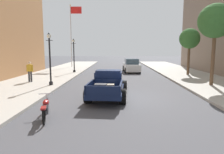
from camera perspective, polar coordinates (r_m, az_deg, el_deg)
The scene contains 11 objects.
ground_plane at distance 11.89m, azimuth 3.15°, elevation -5.75°, with size 140.00×140.00×0.00m, color #47474C.
sidewalk_left at distance 13.71m, azimuth -28.86°, elevation -4.57°, with size 5.50×64.00×0.15m, color #ADA89E.
hotrod_truck_navy at distance 11.92m, azimuth -1.02°, elevation -2.00°, with size 2.39×5.02×1.58m.
motorcycle_parked at distance 8.67m, azimuth -18.31°, elevation -8.31°, with size 0.76×2.07×0.93m.
car_background_white at distance 24.90m, azimuth 5.51°, elevation 3.17°, with size 2.07×4.40×1.65m.
pedestrian_sidewalk_left at distance 17.71m, azimuth -22.25°, elevation 1.74°, with size 0.53×0.22×1.65m.
street_lamp_near at distance 15.55m, azimuth -17.21°, elevation 6.01°, with size 0.50×0.32×3.85m.
street_lamp_far at distance 23.63m, azimuth -10.76°, elevation 6.75°, with size 0.50×0.32×3.85m.
flagpole at distance 31.37m, azimuth -11.16°, elevation 13.18°, with size 1.74×0.16×9.16m.
street_tree_nearest at distance 16.66m, azimuth 27.25°, elevation 13.79°, with size 2.45×2.45×5.88m.
street_tree_second at distance 22.56m, azimuth 21.12°, elevation 10.00°, with size 2.08×2.08×4.78m.
Camera 1 is at (-0.38, -11.55, 2.80)m, focal length 32.27 mm.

